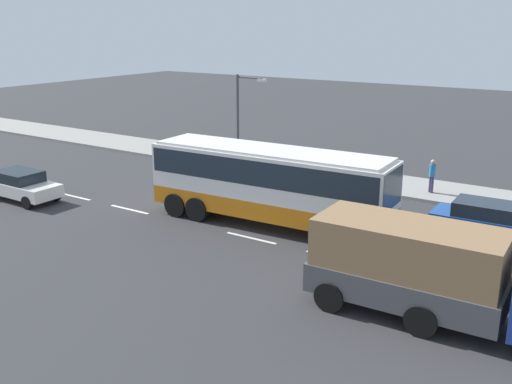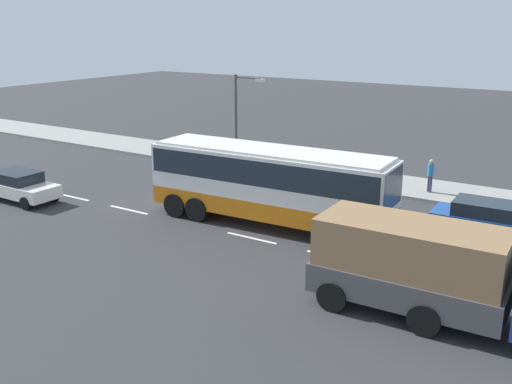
% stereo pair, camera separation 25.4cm
% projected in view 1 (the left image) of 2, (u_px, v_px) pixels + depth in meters
% --- Properties ---
extents(ground_plane, '(120.00, 120.00, 0.00)m').
position_uv_depth(ground_plane, '(281.00, 219.00, 26.12)').
color(ground_plane, '#333335').
extents(sidewalk_curb, '(80.00, 4.00, 0.15)m').
position_uv_depth(sidewalk_curb, '(355.00, 179.00, 32.62)').
color(sidewalk_curb, gray).
rests_on(sidewalk_curb, ground_plane).
extents(lane_centreline, '(41.21, 0.16, 0.01)m').
position_uv_depth(lane_centreline, '(314.00, 253.00, 22.35)').
color(lane_centreline, white).
rests_on(lane_centreline, ground_plane).
extents(coach_bus, '(10.93, 3.13, 3.39)m').
position_uv_depth(coach_bus, '(269.00, 178.00, 24.88)').
color(coach_bus, orange).
rests_on(coach_bus, ground_plane).
extents(cargo_truck, '(7.88, 2.79, 2.84)m').
position_uv_depth(cargo_truck, '(439.00, 271.00, 16.88)').
color(cargo_truck, navy).
rests_on(cargo_truck, ground_plane).
extents(car_blue_saloon, '(4.65, 1.98, 1.54)m').
position_uv_depth(car_blue_saloon, '(489.00, 220.00, 23.57)').
color(car_blue_saloon, '#194799').
rests_on(car_blue_saloon, ground_plane).
extents(car_white_minivan, '(4.14, 1.85, 1.47)m').
position_uv_depth(car_white_minivan, '(22.00, 185.00, 28.79)').
color(car_white_minivan, white).
rests_on(car_white_minivan, ground_plane).
extents(pedestrian_near_curb, '(0.32, 0.32, 1.72)m').
position_uv_depth(pedestrian_near_curb, '(432.00, 174.00, 29.46)').
color(pedestrian_near_curb, '#38334C').
rests_on(pedestrian_near_curb, sidewalk_curb).
extents(street_lamp, '(2.00, 0.24, 5.53)m').
position_uv_depth(street_lamp, '(241.00, 114.00, 33.67)').
color(street_lamp, '#47474C').
rests_on(street_lamp, sidewalk_curb).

